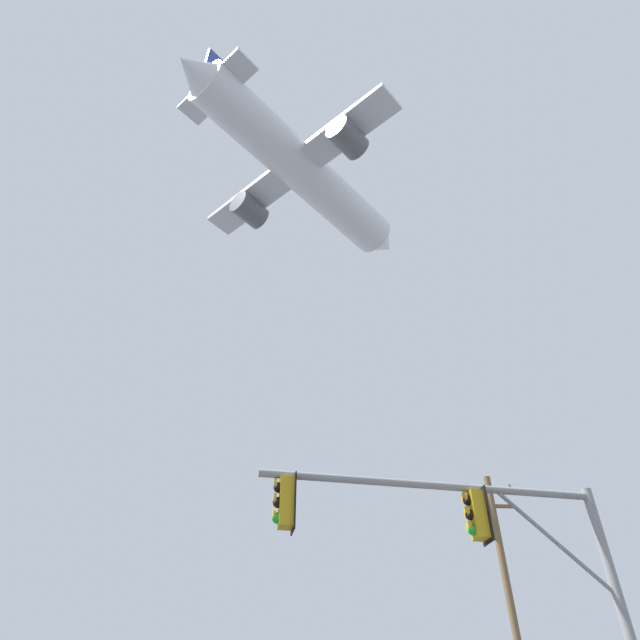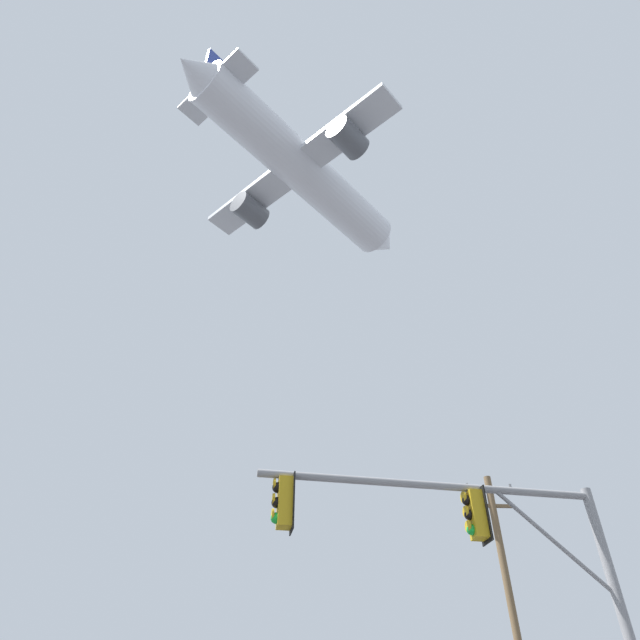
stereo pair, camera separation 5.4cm
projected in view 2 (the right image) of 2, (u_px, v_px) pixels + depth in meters
signal_pole_near at (485, 552)px, 10.31m from camera, size 6.80×1.10×5.70m
utility_pole at (512, 608)px, 20.09m from camera, size 2.20×0.28×10.41m
airplane at (301, 169)px, 46.21m from camera, size 19.81×20.08×6.85m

